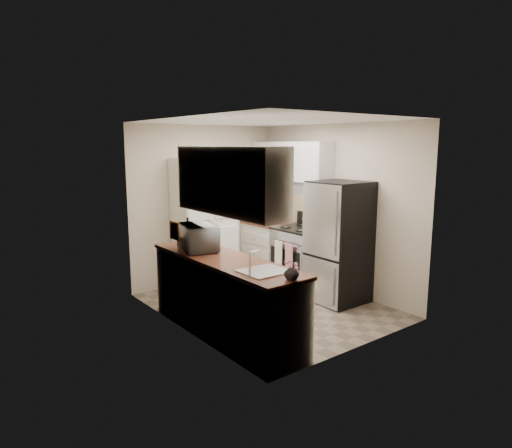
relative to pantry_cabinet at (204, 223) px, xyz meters
name	(u,v)px	position (x,y,z in m)	size (l,w,h in m)	color
ground	(268,306)	(0.20, -1.32, -1.00)	(3.20, 3.20, 0.00)	#7A6B56
room_shell	(268,189)	(0.18, -1.32, 0.63)	(2.64, 3.24, 2.52)	beige
pantry_cabinet	(204,223)	(0.00, 0.00, 0.00)	(0.90, 0.55, 2.00)	silver
base_cabinet_left	(225,298)	(-0.79, -1.75, -0.56)	(0.60, 2.30, 0.88)	silver
countertop_left	(225,260)	(-0.79, -1.75, -0.10)	(0.63, 2.33, 0.04)	brown
base_cabinet_right	(269,249)	(1.19, -0.12, -0.56)	(0.60, 0.80, 0.88)	silver
countertop_right	(269,223)	(1.19, -0.12, -0.10)	(0.63, 0.83, 0.04)	brown
electric_range	(301,257)	(1.17, -0.93, -0.52)	(0.71, 0.78, 1.13)	#B7B7BC
refrigerator	(339,242)	(1.14, -1.73, -0.15)	(0.70, 0.72, 1.70)	#B7B7BC
microwave	(198,237)	(-0.82, -1.21, 0.08)	(0.57, 0.39, 0.32)	#A6A6AA
wine_bottle	(188,232)	(-0.78, -0.87, 0.08)	(0.08, 0.08, 0.32)	black
flower_vase	(292,272)	(-0.75, -2.83, 0.00)	(0.15, 0.15, 0.15)	white
cutting_board	(190,232)	(-0.68, -0.75, 0.05)	(0.02, 0.21, 0.26)	#3A852D
toaster_oven	(268,213)	(1.24, -0.01, 0.04)	(0.34, 0.43, 0.25)	#ACACB1
fruit_basket	(266,203)	(1.22, 0.00, 0.23)	(0.27, 0.27, 0.11)	red
kitchen_mat	(253,295)	(0.31, -0.83, -0.99)	(0.48, 0.77, 0.01)	beige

